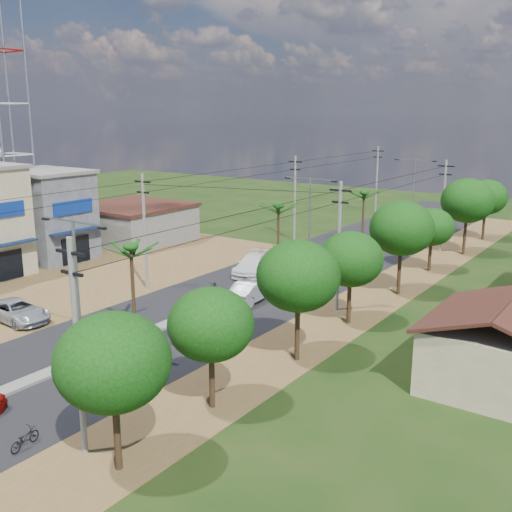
{
  "coord_description": "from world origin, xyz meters",
  "views": [
    {
      "loc": [
        25.74,
        -19.88,
        13.59
      ],
      "look_at": [
        0.78,
        15.74,
        3.0
      ],
      "focal_mm": 42.0,
      "sensor_mm": 36.0,
      "label": 1
    }
  ],
  "objects_px": {
    "moto_rider_east": "(25,439)",
    "car_parked_silver": "(17,312)",
    "car_silver_mid": "(252,291)",
    "car_white_far": "(253,265)"
  },
  "relations": [
    {
      "from": "car_parked_silver",
      "to": "moto_rider_east",
      "type": "xyz_separation_m",
      "value": [
        13.82,
        -8.94,
        -0.31
      ]
    },
    {
      "from": "car_parked_silver",
      "to": "moto_rider_east",
      "type": "height_order",
      "value": "car_parked_silver"
    },
    {
      "from": "car_silver_mid",
      "to": "car_white_far",
      "type": "relative_size",
      "value": 0.84
    },
    {
      "from": "moto_rider_east",
      "to": "car_white_far",
      "type": "bearing_deg",
      "value": -85.33
    },
    {
      "from": "car_white_far",
      "to": "car_parked_silver",
      "type": "xyz_separation_m",
      "value": [
        -5.88,
        -18.61,
        -0.11
      ]
    },
    {
      "from": "car_silver_mid",
      "to": "moto_rider_east",
      "type": "height_order",
      "value": "car_silver_mid"
    },
    {
      "from": "car_silver_mid",
      "to": "car_parked_silver",
      "type": "relative_size",
      "value": 0.93
    },
    {
      "from": "car_silver_mid",
      "to": "car_white_far",
      "type": "height_order",
      "value": "car_white_far"
    },
    {
      "from": "moto_rider_east",
      "to": "car_parked_silver",
      "type": "bearing_deg",
      "value": -44.31
    },
    {
      "from": "car_silver_mid",
      "to": "moto_rider_east",
      "type": "bearing_deg",
      "value": 94.13
    }
  ]
}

